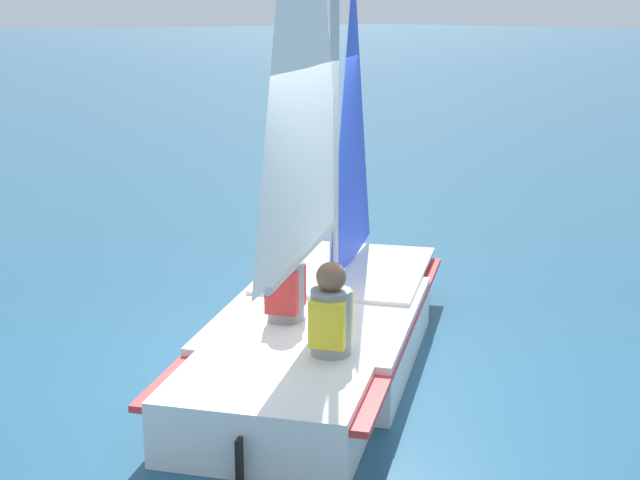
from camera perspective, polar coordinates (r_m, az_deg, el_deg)
name	(u,v)px	position (r m, az deg, el deg)	size (l,w,h in m)	color
ground_plane	(320,360)	(7.70, 0.00, -7.71)	(260.00, 260.00, 0.00)	#235675
sailboat_main	(319,289)	(7.44, -0.07, -3.14)	(4.20, 3.67, 5.15)	white
sailor_helm	(286,301)	(7.24, -2.21, -3.93)	(0.43, 0.42, 1.16)	black
sailor_crew	(331,334)	(6.54, 0.70, -6.01)	(0.43, 0.42, 1.16)	black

